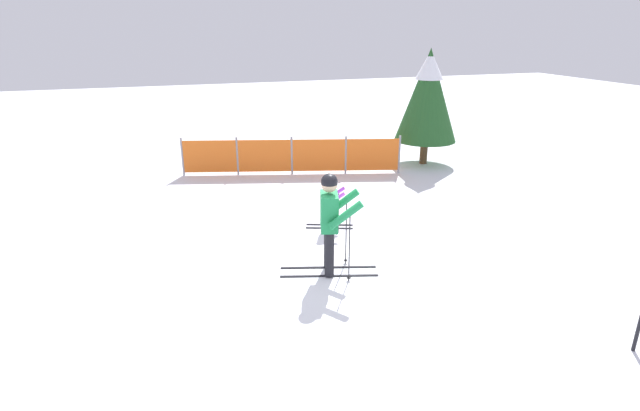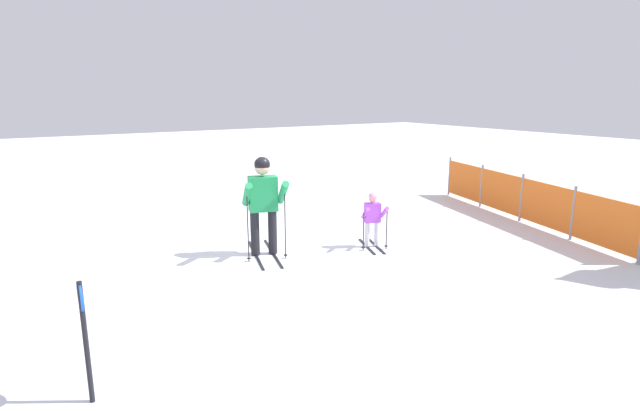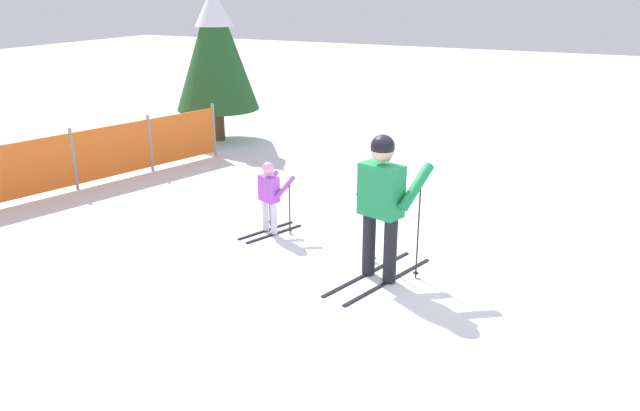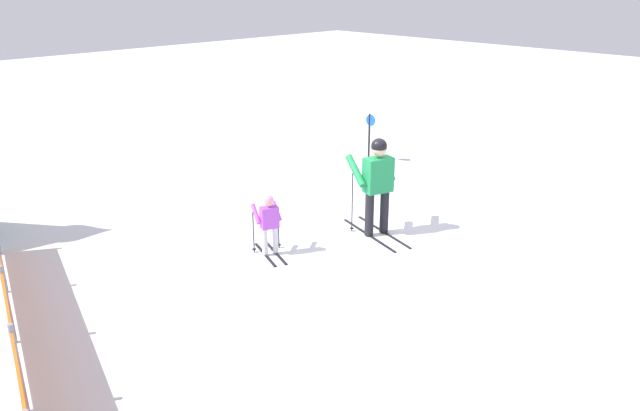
% 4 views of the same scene
% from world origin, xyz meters
% --- Properties ---
extents(ground_plane, '(60.00, 60.00, 0.00)m').
position_xyz_m(ground_plane, '(0.00, 0.00, 0.00)').
color(ground_plane, white).
extents(skier_adult, '(1.76, 0.94, 1.82)m').
position_xyz_m(skier_adult, '(0.01, -0.01, 1.09)').
color(skier_adult, black).
rests_on(skier_adult, ground_plane).
extents(skier_child, '(1.03, 0.61, 1.08)m').
position_xyz_m(skier_child, '(0.69, 1.97, 0.63)').
color(skier_child, black).
rests_on(skier_child, ground_plane).
extents(safety_fence, '(6.11, 1.73, 1.11)m').
position_xyz_m(safety_fence, '(0.94, 6.13, 0.56)').
color(safety_fence, gray).
rests_on(safety_fence, ground_plane).
extents(conifer_far, '(1.88, 1.88, 3.49)m').
position_xyz_m(conifer_far, '(5.18, 6.02, 2.16)').
color(conifer_far, '#4C3823').
rests_on(conifer_far, ground_plane).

